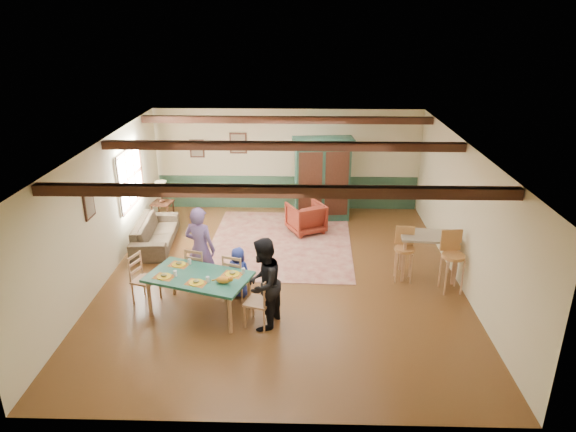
{
  "coord_description": "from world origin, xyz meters",
  "views": [
    {
      "loc": [
        0.37,
        -9.21,
        4.96
      ],
      "look_at": [
        0.11,
        0.44,
        1.15
      ],
      "focal_mm": 32.0,
      "sensor_mm": 36.0,
      "label": 1
    }
  ],
  "objects_px": {
    "end_table": "(163,213)",
    "table_lamp": "(161,192)",
    "person_man": "(200,249)",
    "bar_stool_left": "(404,255)",
    "counter_table": "(427,256)",
    "dining_chair_far_right": "(237,275)",
    "armchair": "(306,218)",
    "bar_stool_right": "(453,263)",
    "dining_chair_far_left": "(199,269)",
    "person_woman": "(263,284)",
    "dining_chair_end_left": "(145,279)",
    "dining_table": "(200,294)",
    "person_child": "(238,272)",
    "sofa": "(155,233)",
    "cat": "(223,279)",
    "armoire": "(322,179)",
    "dining_chair_end_right": "(258,301)"
  },
  "relations": [
    {
      "from": "end_table",
      "to": "table_lamp",
      "type": "relative_size",
      "value": 1.09
    },
    {
      "from": "person_man",
      "to": "bar_stool_left",
      "type": "relative_size",
      "value": 1.53
    },
    {
      "from": "table_lamp",
      "to": "counter_table",
      "type": "height_order",
      "value": "table_lamp"
    },
    {
      "from": "dining_chair_far_right",
      "to": "armchair",
      "type": "distance_m",
      "value": 3.42
    },
    {
      "from": "end_table",
      "to": "bar_stool_right",
      "type": "bearing_deg",
      "value": -26.83
    },
    {
      "from": "dining_chair_far_left",
      "to": "armchair",
      "type": "relative_size",
      "value": 1.14
    },
    {
      "from": "person_woman",
      "to": "end_table",
      "type": "height_order",
      "value": "person_woman"
    },
    {
      "from": "dining_chair_far_right",
      "to": "bar_stool_left",
      "type": "xyz_separation_m",
      "value": [
        3.21,
        0.76,
        0.09
      ]
    },
    {
      "from": "end_table",
      "to": "dining_chair_end_left",
      "type": "bearing_deg",
      "value": -80.28
    },
    {
      "from": "counter_table",
      "to": "dining_table",
      "type": "bearing_deg",
      "value": -161.35
    },
    {
      "from": "dining_chair_far_right",
      "to": "table_lamp",
      "type": "distance_m",
      "value": 4.25
    },
    {
      "from": "dining_chair_end_left",
      "to": "bar_stool_left",
      "type": "xyz_separation_m",
      "value": [
        4.86,
        0.95,
        0.09
      ]
    },
    {
      "from": "person_child",
      "to": "sofa",
      "type": "distance_m",
      "value": 3.13
    },
    {
      "from": "cat",
      "to": "table_lamp",
      "type": "distance_m",
      "value": 4.88
    },
    {
      "from": "dining_chair_end_left",
      "to": "armoire",
      "type": "distance_m",
      "value": 5.44
    },
    {
      "from": "dining_chair_far_right",
      "to": "bar_stool_right",
      "type": "relative_size",
      "value": 0.77
    },
    {
      "from": "person_woman",
      "to": "armoire",
      "type": "bearing_deg",
      "value": -174.54
    },
    {
      "from": "dining_chair_end_left",
      "to": "person_child",
      "type": "bearing_deg",
      "value": -62.7
    },
    {
      "from": "table_lamp",
      "to": "dining_table",
      "type": "bearing_deg",
      "value": -67.44
    },
    {
      "from": "person_child",
      "to": "armchair",
      "type": "relative_size",
      "value": 1.21
    },
    {
      "from": "cat",
      "to": "end_table",
      "type": "bearing_deg",
      "value": 134.95
    },
    {
      "from": "dining_chair_end_left",
      "to": "person_man",
      "type": "xyz_separation_m",
      "value": [
        0.94,
        0.51,
        0.38
      ]
    },
    {
      "from": "cat",
      "to": "counter_table",
      "type": "xyz_separation_m",
      "value": [
        3.82,
        1.71,
        -0.35
      ]
    },
    {
      "from": "table_lamp",
      "to": "person_man",
      "type": "bearing_deg",
      "value": -64.0
    },
    {
      "from": "person_man",
      "to": "bar_stool_right",
      "type": "distance_m",
      "value": 4.76
    },
    {
      "from": "end_table",
      "to": "bar_stool_right",
      "type": "height_order",
      "value": "bar_stool_right"
    },
    {
      "from": "person_man",
      "to": "table_lamp",
      "type": "xyz_separation_m",
      "value": [
        -1.58,
        3.24,
        0.02
      ]
    },
    {
      "from": "person_woman",
      "to": "dining_chair_end_left",
      "type": "bearing_deg",
      "value": -90.0
    },
    {
      "from": "dining_table",
      "to": "person_woman",
      "type": "distance_m",
      "value": 1.29
    },
    {
      "from": "dining_chair_far_right",
      "to": "armoire",
      "type": "xyz_separation_m",
      "value": [
        1.71,
        4.05,
        0.6
      ]
    },
    {
      "from": "dining_table",
      "to": "bar_stool_right",
      "type": "height_order",
      "value": "bar_stool_right"
    },
    {
      "from": "armchair",
      "to": "bar_stool_right",
      "type": "relative_size",
      "value": 0.68
    },
    {
      "from": "dining_chair_far_right",
      "to": "bar_stool_left",
      "type": "bearing_deg",
      "value": -148.34
    },
    {
      "from": "dining_chair_end_right",
      "to": "counter_table",
      "type": "distance_m",
      "value": 3.7
    },
    {
      "from": "dining_table",
      "to": "end_table",
      "type": "height_order",
      "value": "dining_table"
    },
    {
      "from": "armchair",
      "to": "end_table",
      "type": "distance_m",
      "value": 3.61
    },
    {
      "from": "dining_chair_far_left",
      "to": "armchair",
      "type": "xyz_separation_m",
      "value": [
        2.04,
        2.92,
        -0.09
      ]
    },
    {
      "from": "person_child",
      "to": "table_lamp",
      "type": "height_order",
      "value": "table_lamp"
    },
    {
      "from": "cat",
      "to": "bar_stool_right",
      "type": "height_order",
      "value": "bar_stool_right"
    },
    {
      "from": "dining_chair_end_left",
      "to": "bar_stool_right",
      "type": "distance_m",
      "value": 5.72
    },
    {
      "from": "bar_stool_left",
      "to": "armoire",
      "type": "bearing_deg",
      "value": 120.71
    },
    {
      "from": "dining_chair_far_left",
      "to": "dining_chair_end_right",
      "type": "bearing_deg",
      "value": 155.08
    },
    {
      "from": "dining_chair_far_left",
      "to": "dining_chair_far_right",
      "type": "bearing_deg",
      "value": 180.0
    },
    {
      "from": "table_lamp",
      "to": "bar_stool_left",
      "type": "bearing_deg",
      "value": -26.96
    },
    {
      "from": "dining_chair_end_left",
      "to": "sofa",
      "type": "relative_size",
      "value": 0.46
    },
    {
      "from": "armchair",
      "to": "table_lamp",
      "type": "distance_m",
      "value": 3.64
    },
    {
      "from": "person_woman",
      "to": "bar_stool_right",
      "type": "height_order",
      "value": "person_woman"
    },
    {
      "from": "person_man",
      "to": "counter_table",
      "type": "distance_m",
      "value": 4.47
    },
    {
      "from": "dining_chair_far_left",
      "to": "end_table",
      "type": "xyz_separation_m",
      "value": [
        -1.56,
        3.31,
        -0.17
      ]
    },
    {
      "from": "counter_table",
      "to": "dining_chair_far_left",
      "type": "bearing_deg",
      "value": -171.53
    }
  ]
}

